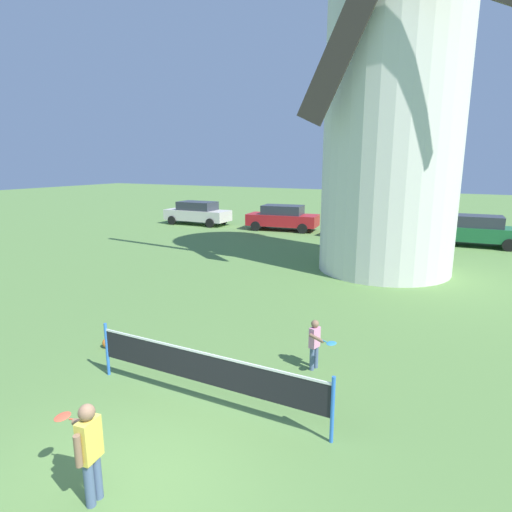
% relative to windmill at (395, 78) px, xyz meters
% --- Properties ---
extents(ground_plane, '(120.00, 120.00, 0.00)m').
position_rel_windmill_xyz_m(ground_plane, '(-0.71, -13.17, -7.17)').
color(ground_plane, '#5B8442').
extents(windmill, '(9.84, 5.79, 15.19)m').
position_rel_windmill_xyz_m(windmill, '(0.00, 0.00, 0.00)').
color(windmill, silver).
rests_on(windmill, ground_plane).
extents(tennis_net, '(4.71, 0.06, 1.10)m').
position_rel_windmill_xyz_m(tennis_net, '(-0.94, -11.26, -6.49)').
color(tennis_net, blue).
rests_on(tennis_net, ground_plane).
extents(player_near, '(0.79, 0.46, 1.36)m').
position_rel_windmill_xyz_m(player_near, '(-0.95, -13.76, -6.40)').
color(player_near, slate).
rests_on(player_near, ground_plane).
extents(player_far, '(0.65, 0.59, 1.07)m').
position_rel_windmill_xyz_m(player_far, '(0.37, -9.14, -6.56)').
color(player_far, slate).
rests_on(player_far, ground_plane).
extents(stray_ball, '(0.24, 0.24, 0.24)m').
position_rel_windmill_xyz_m(stray_ball, '(-4.25, -10.33, -7.05)').
color(stray_ball, orange).
rests_on(stray_ball, ground_plane).
extents(parked_car_cream, '(4.52, 1.96, 1.56)m').
position_rel_windmill_xyz_m(parked_car_cream, '(-13.73, 6.97, -6.36)').
color(parked_car_cream, silver).
rests_on(parked_car_cream, ground_plane).
extents(parked_car_red, '(4.56, 2.33, 1.56)m').
position_rel_windmill_xyz_m(parked_car_red, '(-7.57, 7.35, -6.36)').
color(parked_car_red, red).
rests_on(parked_car_red, ground_plane).
extents(parked_car_mustard, '(4.09, 1.95, 1.56)m').
position_rel_windmill_xyz_m(parked_car_mustard, '(-2.28, 6.91, -6.36)').
color(parked_car_mustard, '#999919').
rests_on(parked_car_mustard, ground_plane).
extents(parked_car_green, '(4.23, 2.06, 1.56)m').
position_rel_windmill_xyz_m(parked_car_green, '(3.24, 7.14, -6.36)').
color(parked_car_green, '#1E6638').
rests_on(parked_car_green, ground_plane).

